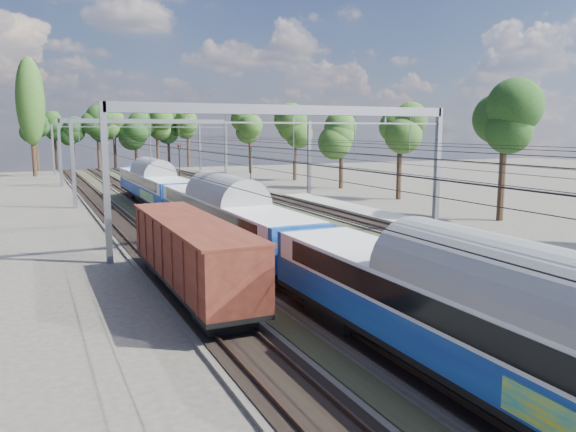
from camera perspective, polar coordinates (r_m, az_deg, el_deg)
name	(u,v)px	position (r m, az deg, el deg)	size (l,w,h in m)	color
track_bed	(222,214)	(50.30, -6.76, 0.25)	(21.00, 130.00, 0.34)	#47423A
platform	(554,257)	(36.03, 25.44, -3.82)	(3.00, 70.00, 0.30)	gray
catenary	(200,141)	(57.22, -8.96, 7.56)	(25.65, 130.00, 9.00)	slate
tree_belt	(175,127)	(94.83, -11.36, 8.83)	(39.33, 100.02, 11.46)	black
poplar	(30,102)	(100.44, -24.71, 10.46)	(4.40, 4.40, 19.04)	black
emu_train	(228,209)	(34.23, -6.10, 0.73)	(3.16, 66.72, 4.62)	black
freight_boxcar	(191,252)	(25.45, -9.85, -3.63)	(2.71, 13.08, 3.37)	black
worker	(178,179)	(76.73, -11.10, 3.71)	(0.72, 0.47, 1.97)	black
signal_near	(180,161)	(71.99, -10.96, 5.54)	(0.36, 0.33, 5.79)	black
signal_far	(251,162)	(71.53, -3.82, 5.51)	(0.37, 0.33, 5.50)	black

